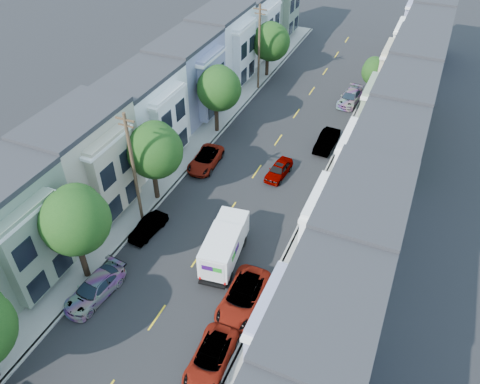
% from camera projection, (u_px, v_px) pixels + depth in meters
% --- Properties ---
extents(ground, '(160.00, 160.00, 0.00)m').
position_uv_depth(ground, '(198.00, 257.00, 35.91)').
color(ground, black).
rests_on(ground, ground).
extents(road_slab, '(12.00, 70.00, 0.02)m').
position_uv_depth(road_slab, '(268.00, 155.00, 46.54)').
color(road_slab, black).
rests_on(road_slab, ground).
extents(curb_left, '(0.30, 70.00, 0.15)m').
position_uv_depth(curb_left, '(213.00, 141.00, 48.38)').
color(curb_left, gray).
rests_on(curb_left, ground).
extents(curb_right, '(0.30, 70.00, 0.15)m').
position_uv_depth(curb_right, '(327.00, 169.00, 44.62)').
color(curb_right, gray).
rests_on(curb_right, ground).
extents(sidewalk_left, '(2.60, 70.00, 0.15)m').
position_uv_depth(sidewalk_left, '(202.00, 139.00, 48.78)').
color(sidewalk_left, gray).
rests_on(sidewalk_left, ground).
extents(sidewalk_right, '(2.60, 70.00, 0.15)m').
position_uv_depth(sidewalk_right, '(340.00, 172.00, 44.22)').
color(sidewalk_right, gray).
rests_on(sidewalk_right, ground).
extents(centerline, '(0.12, 70.00, 0.01)m').
position_uv_depth(centerline, '(268.00, 155.00, 46.55)').
color(centerline, gold).
rests_on(centerline, ground).
extents(townhouse_row_left, '(5.00, 70.00, 8.50)m').
position_uv_depth(townhouse_row_left, '(171.00, 131.00, 50.00)').
color(townhouse_row_left, white).
rests_on(townhouse_row_left, ground).
extents(townhouse_row_right, '(5.00, 70.00, 8.50)m').
position_uv_depth(townhouse_row_right, '(381.00, 183.00, 43.09)').
color(townhouse_row_right, white).
rests_on(townhouse_row_right, ground).
extents(tree_b, '(4.70, 4.70, 8.01)m').
position_uv_depth(tree_b, '(74.00, 221.00, 30.83)').
color(tree_b, black).
rests_on(tree_b, ground).
extents(tree_c, '(4.68, 4.68, 7.48)m').
position_uv_depth(tree_c, '(154.00, 151.00, 38.10)').
color(tree_c, black).
rests_on(tree_c, ground).
extents(tree_d, '(4.51, 4.51, 7.33)m').
position_uv_depth(tree_d, '(218.00, 89.00, 46.73)').
color(tree_d, black).
rests_on(tree_d, ground).
extents(tree_e, '(4.70, 4.70, 6.92)m').
position_uv_depth(tree_e, '(270.00, 42.00, 57.51)').
color(tree_e, black).
rests_on(tree_e, ground).
extents(tree_far_r, '(3.10, 3.10, 5.21)m').
position_uv_depth(tree_far_r, '(374.00, 72.00, 53.01)').
color(tree_far_r, black).
rests_on(tree_far_r, ground).
extents(utility_pole_near, '(1.60, 0.26, 10.00)m').
position_uv_depth(utility_pole_near, '(134.00, 170.00, 36.02)').
color(utility_pole_near, '#42301E').
rests_on(utility_pole_near, ground).
extents(utility_pole_far, '(1.60, 0.26, 10.00)m').
position_uv_depth(utility_pole_far, '(259.00, 48.00, 54.46)').
color(utility_pole_far, '#42301E').
rests_on(utility_pole_far, ground).
extents(fedex_truck, '(2.26, 5.88, 2.82)m').
position_uv_depth(fedex_truck, '(224.00, 245.00, 34.79)').
color(fedex_truck, silver).
rests_on(fedex_truck, ground).
extents(lead_sedan, '(1.89, 4.20, 1.32)m').
position_uv_depth(lead_sedan, '(279.00, 170.00, 43.54)').
color(lead_sedan, black).
rests_on(lead_sedan, ground).
extents(parked_left_b, '(2.53, 5.06, 1.46)m').
position_uv_depth(parked_left_b, '(95.00, 289.00, 32.64)').
color(parked_left_b, black).
rests_on(parked_left_b, ground).
extents(parked_left_c, '(1.67, 3.80, 1.23)m').
position_uv_depth(parked_left_c, '(148.00, 227.00, 37.62)').
color(parked_left_c, gray).
rests_on(parked_left_c, ground).
extents(parked_left_d, '(2.59, 5.06, 1.37)m').
position_uv_depth(parked_left_d, '(205.00, 160.00, 44.79)').
color(parked_left_d, '#451A0D').
rests_on(parked_left_d, ground).
extents(parked_right_a, '(2.50, 4.93, 1.34)m').
position_uv_depth(parked_right_a, '(211.00, 359.00, 28.55)').
color(parked_right_a, '#2F3638').
rests_on(parked_right_a, ground).
extents(parked_right_b, '(2.65, 5.52, 1.52)m').
position_uv_depth(parked_right_b, '(243.00, 297.00, 32.04)').
color(parked_right_b, '#B8B9C2').
rests_on(parked_right_b, ground).
extents(parked_right_c, '(1.74, 4.50, 1.48)m').
position_uv_depth(parked_right_c, '(327.00, 141.00, 47.21)').
color(parked_right_c, black).
rests_on(parked_right_c, ground).
extents(parked_right_d, '(2.39, 4.87, 1.41)m').
position_uv_depth(parked_right_d, '(350.00, 98.00, 54.43)').
color(parked_right_d, black).
rests_on(parked_right_d, ground).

